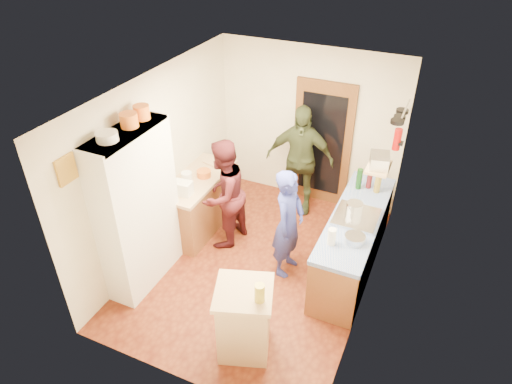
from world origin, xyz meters
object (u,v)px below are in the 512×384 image
Objects in this scene: right_counter_base at (353,244)px; person_hob at (290,225)px; hutch_body at (138,210)px; island_base at (244,321)px; person_back at (300,160)px; person_left at (227,194)px.

person_hob is (-0.78, -0.43, 0.37)m from right_counter_base.
hutch_body is 1.39× the size of person_hob.
island_base is at bearing -176.79° from person_hob.
island_base is at bearing -92.57° from person_back.
right_counter_base is 1.66m from person_back.
right_counter_base is 1.39× the size of person_hob.
island_base is 2.97m from person_back.
person_back is at bearing 159.95° from person_left.
person_back is at bearing 17.64° from person_hob.
right_counter_base is 1.99m from island_base.
person_back is at bearing 137.64° from right_counter_base.
person_left is at bearing -174.86° from right_counter_base.
person_left is at bearing 122.59° from island_base.
person_back reaches higher than island_base.
person_back is (1.33, 2.37, -0.19)m from hutch_body.
person_back is at bearing 60.65° from hutch_body.
island_base is at bearing 41.14° from person_left.
hutch_body is at bearing 162.69° from island_base.
hutch_body reaches higher than person_hob.
person_back is (-0.40, 2.90, 0.48)m from island_base.
island_base is (1.73, -0.54, -0.67)m from hutch_body.
island_base is 0.47× the size of person_back.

